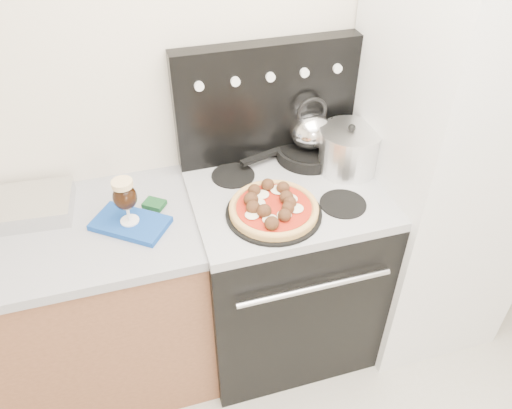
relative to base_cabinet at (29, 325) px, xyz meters
name	(u,v)px	position (x,y,z in m)	size (l,w,h in m)	color
room_shell	(387,309)	(1.02, -0.91, 0.82)	(3.52, 3.01, 2.52)	beige
base_cabinet	(29,325)	(0.00, 0.00, 0.00)	(1.45, 0.60, 0.86)	brown
stove_body	(282,272)	(1.10, -0.02, 0.01)	(0.76, 0.65, 0.88)	black
cooktop	(286,194)	(1.10, -0.02, 0.47)	(0.76, 0.65, 0.04)	#ADADB2
backguard	(266,102)	(1.10, 0.25, 0.74)	(0.76, 0.08, 0.50)	black
fridge	(445,159)	(1.80, -0.05, 0.52)	(0.64, 0.68, 1.90)	silver
foil_sheet	(27,206)	(0.12, 0.14, 0.50)	(0.33, 0.24, 0.07)	white
oven_mitt	(130,224)	(0.49, -0.05, 0.48)	(0.27, 0.16, 0.02)	#133F96
beer_glass	(126,201)	(0.49, -0.05, 0.59)	(0.09, 0.09, 0.19)	black
pizza_pan	(274,213)	(1.01, -0.15, 0.50)	(0.36, 0.36, 0.01)	black
pizza	(274,207)	(1.01, -0.15, 0.53)	(0.33, 0.33, 0.05)	#E0A966
skillet	(309,152)	(1.28, 0.17, 0.52)	(0.28, 0.28, 0.05)	black
tea_kettle	(311,127)	(1.28, 0.17, 0.64)	(0.18, 0.18, 0.20)	white
stock_pot	(349,151)	(1.40, 0.04, 0.58)	(0.24, 0.24, 0.18)	white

